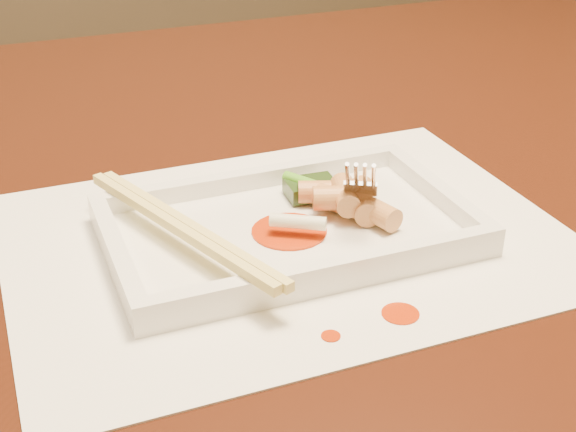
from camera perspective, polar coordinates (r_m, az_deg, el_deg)
name	(u,v)px	position (r m, az deg, el deg)	size (l,w,h in m)	color
table	(215,264)	(0.75, -5.19, -3.40)	(1.40, 0.90, 0.75)	black
placemat	(288,239)	(0.59, 0.00, -1.61)	(0.40, 0.30, 0.00)	white
sauce_splatter_a	(400,314)	(0.51, 8.00, -6.88)	(0.02, 0.02, 0.00)	#BD2D05
sauce_splatter_b	(331,336)	(0.49, 3.06, -8.52)	(0.01, 0.01, 0.00)	#BD2D05
plate_base	(288,233)	(0.58, 0.00, -1.21)	(0.26, 0.16, 0.01)	white
plate_rim_far	(254,178)	(0.64, -2.45, 2.69)	(0.26, 0.01, 0.01)	white
plate_rim_near	(330,271)	(0.52, 3.02, -3.90)	(0.26, 0.01, 0.01)	white
plate_rim_left	(116,252)	(0.55, -12.10, -2.54)	(0.01, 0.14, 0.01)	white
plate_rim_right	(437,191)	(0.63, 10.56, 1.74)	(0.01, 0.14, 0.01)	white
veg_piece	(311,188)	(0.62, 1.64, 1.99)	(0.04, 0.03, 0.01)	black
scallion_white	(298,222)	(0.56, 0.71, -0.41)	(0.01, 0.01, 0.04)	#EAEACC
scallion_green	(330,191)	(0.61, 3.00, 1.78)	(0.01, 0.01, 0.09)	#419718
chopstick_a	(176,227)	(0.55, -7.94, -0.81)	(0.01, 0.21, 0.01)	#E4D072
chopstick_b	(188,225)	(0.55, -7.14, -0.66)	(0.01, 0.21, 0.01)	#E4D072
fork	(368,111)	(0.59, 5.72, 7.44)	(0.09, 0.10, 0.14)	silver
sauce_blob_0	(289,231)	(0.58, 0.08, -1.09)	(0.05, 0.05, 0.00)	#BD2D05
rice_cake_0	(376,211)	(0.59, 6.24, 0.33)	(0.02, 0.02, 0.04)	tan
rice_cake_1	(331,192)	(0.61, 3.05, 1.72)	(0.02, 0.02, 0.05)	tan
rice_cake_2	(342,198)	(0.59, 3.86, 1.30)	(0.02, 0.02, 0.04)	tan
rice_cake_3	(344,203)	(0.60, 4.03, 0.95)	(0.02, 0.02, 0.05)	tan
rice_cake_4	(364,201)	(0.60, 5.45, 1.10)	(0.02, 0.02, 0.05)	tan
rice_cake_5	(345,195)	(0.59, 4.10, 1.51)	(0.02, 0.02, 0.04)	tan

